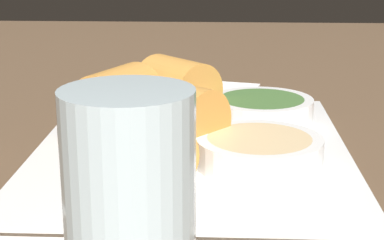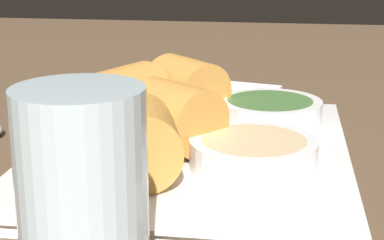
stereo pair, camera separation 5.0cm
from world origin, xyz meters
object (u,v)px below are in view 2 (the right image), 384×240
dipping_bowl_near (253,152)px  napkin (231,94)px  serving_plate (192,154)px  dipping_bowl_far (270,111)px  drinking_glass (92,210)px

dipping_bowl_near → napkin: dipping_bowl_near is taller
serving_plate → dipping_bowl_near: size_ratio=3.25×
serving_plate → napkin: bearing=176.8°
dipping_bowl_near → dipping_bowl_far: 12.19cm
serving_plate → dipping_bowl_far: 10.17cm
serving_plate → dipping_bowl_near: (4.35, 5.36, 1.95)cm
dipping_bowl_near → drinking_glass: 20.46cm
dipping_bowl_far → drinking_glass: bearing=-13.7°
serving_plate → napkin: 23.20cm
napkin → serving_plate: bearing=-3.2°
dipping_bowl_near → drinking_glass: (19.03, -6.77, 3.28)cm
serving_plate → drinking_glass: 24.00cm
drinking_glass → serving_plate: bearing=176.6°
drinking_glass → dipping_bowl_near: bearing=160.4°
dipping_bowl_near → serving_plate: bearing=-129.1°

